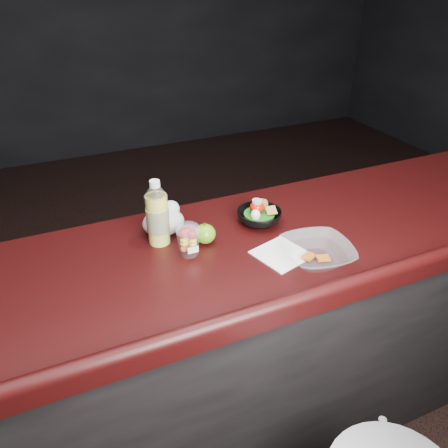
{
  "coord_description": "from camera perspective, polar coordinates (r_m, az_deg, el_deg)",
  "views": [
    {
      "loc": [
        -0.55,
        -0.85,
        1.87
      ],
      "look_at": [
        -0.03,
        0.33,
        1.1
      ],
      "focal_mm": 35.0,
      "sensor_mm": 36.0,
      "label": 1
    }
  ],
  "objects": [
    {
      "name": "fruit_cup",
      "position": [
        1.46,
        -4.65,
        -1.92
      ],
      "size": [
        0.09,
        0.09,
        0.12
      ],
      "color": "white",
      "rests_on": "counter"
    },
    {
      "name": "counter",
      "position": [
        1.86,
        1.28,
        -15.92
      ],
      "size": [
        4.06,
        0.71,
        1.02
      ],
      "color": "black",
      "rests_on": "ground"
    },
    {
      "name": "green_apple",
      "position": [
        1.53,
        -2.52,
        -1.29
      ],
      "size": [
        0.08,
        0.08,
        0.08
      ],
      "color": "#3E740D",
      "rests_on": "counter"
    },
    {
      "name": "paper_napkin",
      "position": [
        1.5,
        7.47,
        -3.91
      ],
      "size": [
        0.2,
        0.2,
        0.0
      ],
      "primitive_type": "cube",
      "rotation": [
        0.0,
        0.0,
        0.27
      ],
      "color": "white",
      "rests_on": "counter"
    },
    {
      "name": "plastic_bag",
      "position": [
        1.59,
        -7.78,
        0.47
      ],
      "size": [
        0.15,
        0.13,
        0.11
      ],
      "color": "silver",
      "rests_on": "counter"
    },
    {
      "name": "lemonade_bottle",
      "position": [
        1.51,
        -8.66,
        0.85
      ],
      "size": [
        0.08,
        0.08,
        0.24
      ],
      "color": "yellow",
      "rests_on": "counter"
    },
    {
      "name": "snack_bowl",
      "position": [
        1.65,
        4.57,
        1.09
      ],
      "size": [
        0.17,
        0.17,
        0.09
      ],
      "rotation": [
        0.0,
        0.0,
        -0.01
      ],
      "color": "black",
      "rests_on": "counter"
    },
    {
      "name": "takeout_bowl",
      "position": [
        1.48,
        11.98,
        -3.69
      ],
      "size": [
        0.27,
        0.27,
        0.06
      ],
      "rotation": [
        0.0,
        0.0,
        -0.15
      ],
      "color": "silver",
      "rests_on": "counter"
    }
  ]
}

